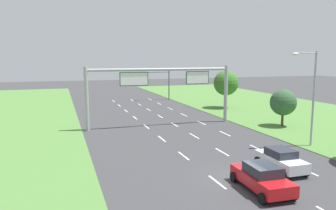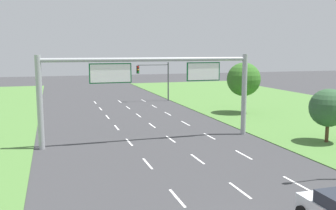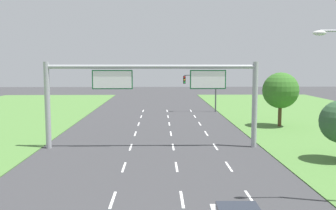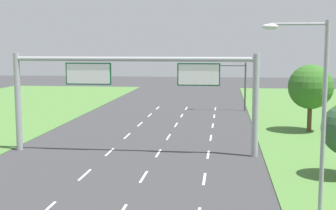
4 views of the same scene
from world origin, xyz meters
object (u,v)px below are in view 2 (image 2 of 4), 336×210
sign_gantry (152,81)px  roadside_tree_far (244,79)px  traffic_light_mast (155,74)px  roadside_tree_mid (329,108)px

sign_gantry → roadside_tree_far: (13.61, 9.83, -0.92)m
roadside_tree_far → traffic_light_mast: bearing=118.0°
roadside_tree_mid → roadside_tree_far: roadside_tree_far is taller
sign_gantry → roadside_tree_mid: size_ratio=3.97×
sign_gantry → roadside_tree_far: bearing=35.8°
sign_gantry → traffic_light_mast: 23.91m
roadside_tree_mid → roadside_tree_far: (0.43, 14.55, 1.15)m
sign_gantry → traffic_light_mast: (6.65, 22.94, -1.02)m
roadside_tree_far → roadside_tree_mid: bearing=-91.7°
traffic_light_mast → roadside_tree_far: size_ratio=0.94×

